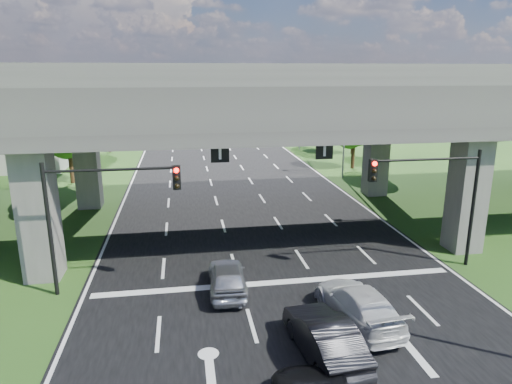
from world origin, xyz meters
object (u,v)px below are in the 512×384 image
object	(u,v)px
car_dark	(324,337)
streetlight_beyond	(297,103)
signal_left	(100,203)
car_white	(358,304)
car_silver	(227,277)
signal_right	(435,188)
streetlight_far	(341,115)

from	to	relation	value
car_dark	streetlight_beyond	bearing A→B (deg)	-108.15
signal_left	car_white	world-z (taller)	signal_left
car_silver	signal_right	bearing A→B (deg)	-172.27
streetlight_far	car_dark	bearing A→B (deg)	-110.23
car_white	streetlight_far	bearing A→B (deg)	-113.69
signal_right	car_silver	bearing A→B (deg)	-174.76
car_dark	car_white	size ratio (longest dim) A/B	0.92
signal_left	car_dark	size ratio (longest dim) A/B	1.31
signal_left	streetlight_beyond	size ratio (longest dim) A/B	0.60
car_white	car_dark	bearing A→B (deg)	39.10
car_dark	streetlight_far	bearing A→B (deg)	-115.46
car_silver	streetlight_far	bearing A→B (deg)	-118.36
streetlight_far	car_white	world-z (taller)	streetlight_far
signal_right	signal_left	bearing A→B (deg)	180.00
signal_right	signal_left	distance (m)	15.65
signal_right	car_dark	xyz separation A→B (m)	(-7.45, -6.33, -3.40)
car_silver	streetlight_beyond	bearing A→B (deg)	-106.24
streetlight_far	car_silver	size ratio (longest dim) A/B	2.43
streetlight_beyond	car_dark	distance (m)	43.78
signal_left	streetlight_beyond	world-z (taller)	streetlight_beyond
car_dark	signal_left	bearing A→B (deg)	-42.90
signal_right	car_dark	world-z (taller)	signal_right
streetlight_far	car_white	bearing A→B (deg)	-107.55
streetlight_far	streetlight_beyond	size ratio (longest dim) A/B	1.00
signal_right	car_white	xyz separation A→B (m)	(-5.43, -4.29, -3.43)
signal_left	streetlight_beyond	xyz separation A→B (m)	(17.92, 36.06, 1.66)
signal_left	signal_right	bearing A→B (deg)	0.00
streetlight_far	car_dark	xyz separation A→B (m)	(-9.73, -26.39, -5.06)
signal_right	streetlight_beyond	xyz separation A→B (m)	(2.27, 36.06, 1.66)
streetlight_far	car_dark	size ratio (longest dim) A/B	2.18
signal_right	car_silver	world-z (taller)	signal_right
car_silver	car_white	bearing A→B (deg)	147.86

